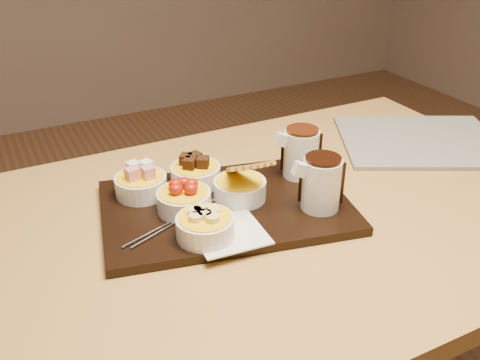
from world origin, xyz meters
name	(u,v)px	position (x,y,z in m)	size (l,w,h in m)	color
dining_table	(276,251)	(0.00, 0.00, 0.65)	(1.20, 0.80, 0.75)	#B68B43
serving_board	(226,207)	(-0.09, 0.04, 0.76)	(0.46, 0.30, 0.02)	black
napkin	(228,233)	(-0.13, -0.05, 0.77)	(0.12, 0.12, 0.00)	white
bowl_marshmallows	(141,186)	(-0.22, 0.14, 0.79)	(0.10, 0.10, 0.04)	white
bowl_cake	(196,175)	(-0.11, 0.14, 0.79)	(0.10, 0.10, 0.04)	white
bowl_strawberries	(184,201)	(-0.17, 0.05, 0.79)	(0.10, 0.10, 0.04)	white
bowl_biscotti	(240,190)	(-0.06, 0.04, 0.79)	(0.10, 0.10, 0.04)	white
bowl_bananas	(205,228)	(-0.17, -0.05, 0.79)	(0.10, 0.10, 0.04)	white
pitcher_dark_chocolate	(321,184)	(0.06, -0.05, 0.82)	(0.07, 0.07, 0.10)	silver
pitcher_milk_chocolate	(301,154)	(0.09, 0.07, 0.82)	(0.07, 0.07, 0.10)	silver
fondue_skewers	(181,216)	(-0.19, 0.03, 0.77)	(0.26, 0.03, 0.01)	silver
newspaper	(420,141)	(0.46, 0.11, 0.76)	(0.37, 0.30, 0.01)	beige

